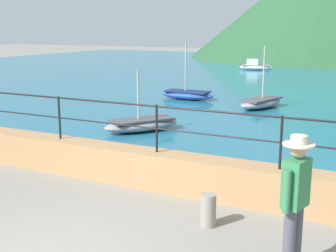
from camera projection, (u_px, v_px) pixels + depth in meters
name	position (u px, v px, depth m)	size (l,w,h in m)	color
promenade_wall	(157.00, 170.00, 8.44)	(20.00, 0.56, 0.70)	tan
railing	(157.00, 119.00, 8.22)	(18.44, 0.04, 0.90)	black
lake_water	(324.00, 75.00, 28.26)	(64.00, 44.32, 0.06)	#236B89
person_walking	(295.00, 197.00, 5.37)	(0.38, 0.55, 1.75)	#4C4C56
bollard	(208.00, 210.00, 6.79)	(0.24, 0.24, 0.51)	gray
boat_1	(261.00, 102.00, 16.61)	(1.52, 2.46, 2.28)	gray
boat_2	(142.00, 124.00, 12.88)	(2.03, 2.41, 1.79)	gray
boat_3	(255.00, 66.00, 31.68)	(2.45, 1.41, 0.76)	white
boat_5	(188.00, 94.00, 18.58)	(2.31, 0.92, 2.36)	#2D4C9E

